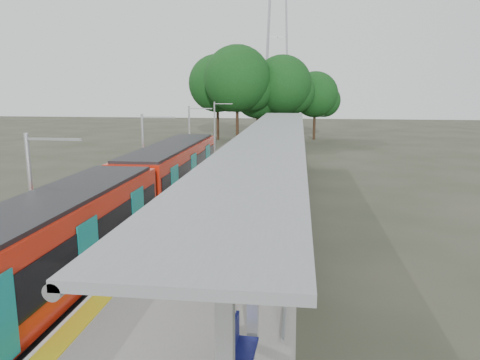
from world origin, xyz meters
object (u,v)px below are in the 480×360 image
bench_far (280,168)px  info_pillar_far (280,169)px  bench_near (237,353)px  bench_mid (287,201)px  info_pillar_near (254,265)px  litter_bin (252,211)px  train (129,199)px

bench_far → info_pillar_far: size_ratio=0.84×
bench_near → bench_far: bench_near is taller
bench_mid → bench_far: (-0.70, 9.07, 0.04)m
info_pillar_near → bench_near: bearing=-82.6°
bench_near → bench_far: (-0.04, 22.71, -0.05)m
bench_mid → info_pillar_far: size_ratio=0.76×
bench_near → bench_mid: bearing=89.9°
bench_near → bench_mid: size_ratio=1.17×
bench_far → bench_mid: bearing=-100.8°
bench_mid → bench_far: size_ratio=0.91×
bench_near → litter_bin: 11.89m
litter_bin → info_pillar_near: bearing=-84.0°
bench_near → info_pillar_near: bearing=93.8°
train → info_pillar_near: size_ratio=15.26×
info_pillar_near → litter_bin: 7.55m
train → info_pillar_near: train is taller
bench_mid → info_pillar_near: (-0.74, -9.29, 0.29)m
info_pillar_far → bench_far: bearing=67.7°
bench_mid → info_pillar_far: bearing=103.7°
info_pillar_near → bench_mid: bearing=91.8°
info_pillar_far → bench_near: bearing=-114.6°
train → info_pillar_near: (6.22, -6.58, -0.27)m
bench_near → info_pillar_near: info_pillar_near is taller
bench_far → info_pillar_near: size_ratio=0.86×
bench_near → litter_bin: size_ratio=1.94×
bench_mid → litter_bin: size_ratio=1.67×
bench_far → litter_bin: (-0.83, -10.85, -0.11)m
train → bench_near: bearing=-60.0°
train → bench_near: 12.63m
info_pillar_far → bench_mid: bearing=-109.6°
bench_near → info_pillar_far: (0.03, 20.87, 0.22)m
bench_near → bench_mid: 13.66m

